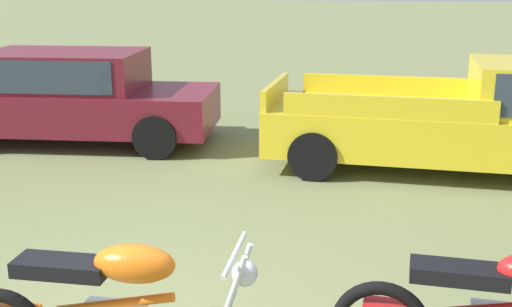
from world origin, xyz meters
TOP-DOWN VIEW (x-y plane):
  - car_burgundy at (-2.91, 5.52)m, footprint 4.43×2.06m
  - pickup_truck_yellow at (3.20, 4.88)m, footprint 5.30×2.14m

SIDE VIEW (x-z plane):
  - pickup_truck_yellow at x=3.20m, z-range 0.01..1.50m
  - car_burgundy at x=-2.91m, z-range 0.08..1.51m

